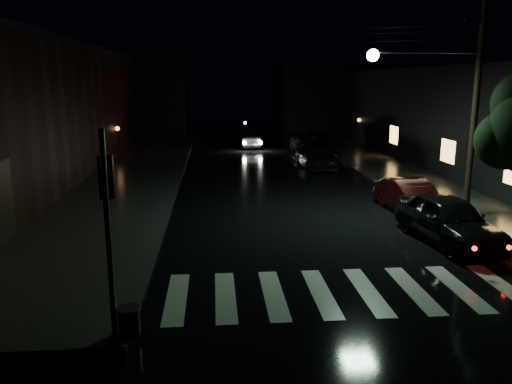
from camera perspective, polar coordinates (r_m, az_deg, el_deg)
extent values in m
plane|color=black|center=(12.18, -3.45, -12.80)|extent=(120.00, 120.00, 0.00)
cube|color=#282826|center=(25.97, -15.37, 0.74)|extent=(6.00, 44.00, 0.15)
cube|color=#282826|center=(27.49, 17.06, 1.28)|extent=(4.00, 44.00, 0.15)
cube|color=black|center=(33.80, 26.03, 7.60)|extent=(10.00, 40.00, 6.00)
cube|color=black|center=(56.86, -15.04, 10.98)|extent=(14.00, 10.00, 8.00)
cube|color=black|center=(57.80, 9.56, 10.76)|extent=(14.00, 10.00, 7.00)
cube|color=beige|center=(13.03, 10.05, -11.18)|extent=(9.00, 3.00, 0.01)
cylinder|color=slate|center=(10.17, -16.52, -4.91)|extent=(0.12, 0.12, 4.20)
cylinder|color=black|center=(10.79, -14.29, -14.20)|extent=(0.44, 0.44, 0.55)
cylinder|color=slate|center=(10.66, -14.37, -12.78)|extent=(0.48, 0.48, 0.04)
cube|color=black|center=(10.07, -16.72, 1.65)|extent=(0.28, 0.16, 0.85)
sphere|color=#0CFF33|center=(10.20, -16.54, 0.37)|extent=(0.20, 0.20, 0.20)
sphere|color=black|center=(16.97, 26.59, 5.31)|extent=(1.80, 1.80, 1.80)
cylinder|color=black|center=(20.48, 23.76, 8.58)|extent=(0.24, 0.24, 8.00)
cube|color=black|center=(20.56, 24.57, 17.34)|extent=(1.40, 0.10, 0.10)
cylinder|color=slate|center=(19.61, 18.99, 14.83)|extent=(4.00, 0.08, 0.08)
sphere|color=#BFFFD8|center=(18.90, 13.21, 14.97)|extent=(0.44, 0.44, 0.44)
imported|color=black|center=(17.50, 21.15, -2.94)|extent=(2.39, 4.80, 1.57)
imported|color=black|center=(20.85, 17.29, -0.54)|extent=(1.85, 4.24, 1.36)
imported|color=black|center=(30.84, 6.72, 4.00)|extent=(2.18, 4.55, 1.28)
imported|color=black|center=(36.48, 6.80, 5.53)|extent=(3.07, 5.74, 1.53)
imported|color=black|center=(39.85, -0.89, 6.06)|extent=(1.67, 4.11, 1.33)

